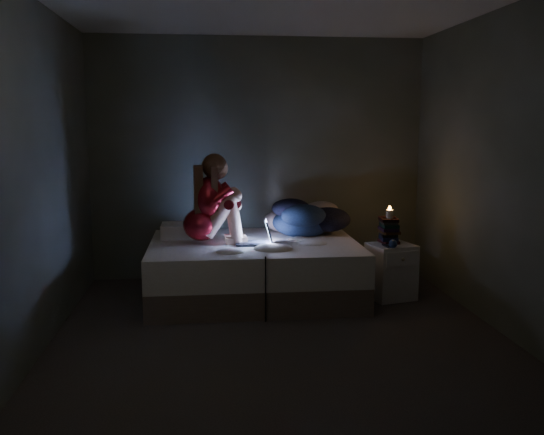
{
  "coord_description": "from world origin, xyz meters",
  "views": [
    {
      "loc": [
        -0.56,
        -4.51,
        1.69
      ],
      "look_at": [
        0.05,
        1.0,
        0.8
      ],
      "focal_mm": 38.99,
      "sensor_mm": 36.0,
      "label": 1
    }
  ],
  "objects": [
    {
      "name": "pillow",
      "position": [
        -0.79,
        1.42,
        0.62
      ],
      "size": [
        0.47,
        0.34,
        0.14
      ],
      "primitive_type": "cube",
      "color": "white",
      "rests_on": "bed"
    },
    {
      "name": "woman",
      "position": [
        -0.62,
        1.07,
        0.98
      ],
      "size": [
        0.55,
        0.38,
        0.86
      ],
      "primitive_type": null,
      "rotation": [
        0.0,
        0.0,
        0.05
      ],
      "color": "maroon",
      "rests_on": "bed"
    },
    {
      "name": "clothes_pile",
      "position": [
        0.41,
        1.41,
        0.74
      ],
      "size": [
        0.8,
        0.74,
        0.39
      ],
      "primitive_type": null,
      "rotation": [
        0.0,
        0.0,
        -0.41
      ],
      "color": "#16233E",
      "rests_on": "bed"
    },
    {
      "name": "phone",
      "position": [
        1.11,
        0.82,
        0.54
      ],
      "size": [
        0.09,
        0.15,
        0.01
      ],
      "primitive_type": "cube",
      "rotation": [
        0.0,
        0.0,
        -0.12
      ],
      "color": "black",
      "rests_on": "nightstand"
    },
    {
      "name": "laptop",
      "position": [
        -0.13,
        0.97,
        0.67
      ],
      "size": [
        0.36,
        0.27,
        0.24
      ],
      "primitive_type": null,
      "rotation": [
        0.0,
        0.0,
        -0.07
      ],
      "color": "black",
      "rests_on": "bed"
    },
    {
      "name": "nightstand",
      "position": [
        1.2,
        0.9,
        0.27
      ],
      "size": [
        0.48,
        0.45,
        0.53
      ],
      "primitive_type": "cube",
      "rotation": [
        0.0,
        0.0,
        0.26
      ],
      "color": "silver",
      "rests_on": "ground"
    },
    {
      "name": "wall_front",
      "position": [
        0.0,
        -1.91,
        1.3
      ],
      "size": [
        3.6,
        0.02,
        2.6
      ],
      "primitive_type": "cube",
      "color": "#3B4333",
      "rests_on": "ground"
    },
    {
      "name": "blue_orb",
      "position": [
        1.12,
        0.75,
        0.57
      ],
      "size": [
        0.08,
        0.08,
        0.08
      ],
      "primitive_type": "sphere",
      "color": "navy",
      "rests_on": "nightstand"
    },
    {
      "name": "candle",
      "position": [
        1.2,
        0.98,
        0.81
      ],
      "size": [
        0.07,
        0.07,
        0.08
      ],
      "primitive_type": "cylinder",
      "color": "beige",
      "rests_on": "book_stack"
    },
    {
      "name": "wall_back",
      "position": [
        0.0,
        1.91,
        1.3
      ],
      "size": [
        3.6,
        0.02,
        2.6
      ],
      "primitive_type": "cube",
      "color": "#3B4333",
      "rests_on": "ground"
    },
    {
      "name": "wall_right",
      "position": [
        1.81,
        0.0,
        1.3
      ],
      "size": [
        0.02,
        3.8,
        2.6
      ],
      "primitive_type": "cube",
      "color": "#3B4333",
      "rests_on": "ground"
    },
    {
      "name": "book_stack",
      "position": [
        1.2,
        0.98,
        0.65
      ],
      "size": [
        0.19,
        0.25,
        0.23
      ],
      "primitive_type": null,
      "color": "black",
      "rests_on": "nightstand"
    },
    {
      "name": "floor",
      "position": [
        0.0,
        0.0,
        -0.01
      ],
      "size": [
        3.6,
        3.8,
        0.02
      ],
      "primitive_type": "cube",
      "color": "#2A2827",
      "rests_on": "ground"
    },
    {
      "name": "wall_left",
      "position": [
        -1.81,
        0.0,
        1.3
      ],
      "size": [
        0.02,
        3.8,
        2.6
      ],
      "primitive_type": "cube",
      "color": "#3B4333",
      "rests_on": "ground"
    },
    {
      "name": "bed",
      "position": [
        -0.12,
        1.1,
        0.27
      ],
      "size": [
        2.0,
        1.5,
        0.55
      ],
      "primitive_type": null,
      "color": "silver",
      "rests_on": "ground"
    }
  ]
}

